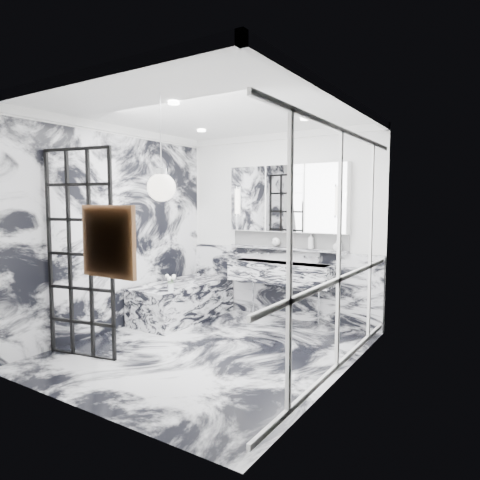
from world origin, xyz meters
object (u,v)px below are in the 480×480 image
Objects in this scene: mirror_cabinet at (287,199)px; bathtub at (183,300)px; crittall_door at (80,254)px; trough_sink at (281,273)px.

bathtub is (-1.32, -0.83, -1.54)m from mirror_cabinet.
crittall_door reaches higher than bathtub.
mirror_cabinet is 2.20m from bathtub.
bathtub is (-1.33, -0.66, -0.45)m from trough_sink.
mirror_cabinet is at bearing 53.42° from crittall_door.
crittall_door is 1.24× the size of mirror_cabinet.
trough_sink reaches higher than bathtub.
mirror_cabinet is at bearing 90.00° from trough_sink.
crittall_door is 2.85m from trough_sink.
crittall_door is at bearing -116.57° from trough_sink.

